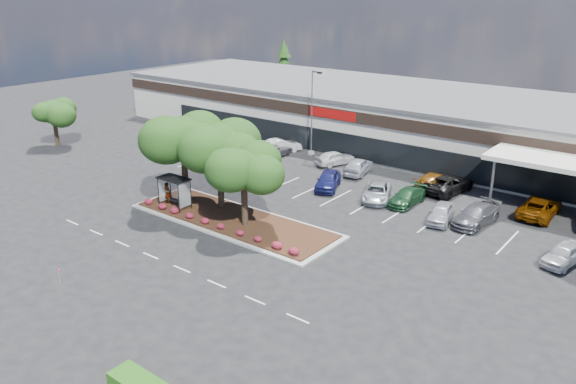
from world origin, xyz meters
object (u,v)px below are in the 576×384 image
Objects in this scene: car_1 at (233,156)px; light_pole at (312,118)px; car_0 at (252,159)px; survey_stake at (59,274)px.

light_pole is at bearing 56.28° from car_1.
car_0 reaches higher than car_1.
light_pole is 9.56m from car_1.
survey_stake is 26.79m from car_0.
car_1 is at bearing -123.83° from light_pole.
light_pole is 8.31× the size of survey_stake.
light_pole reaches higher than survey_stake.
light_pole is 33.79m from survey_stake.
light_pole is 2.10× the size of car_1.
light_pole reaches higher than car_1.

